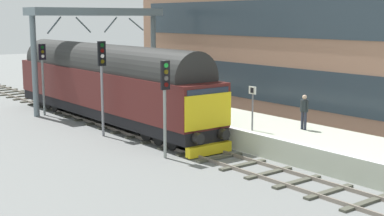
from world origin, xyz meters
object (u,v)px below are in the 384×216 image
Objects in this scene: signal_post_far at (43,70)px; platform_number_sign at (252,101)px; diesel_locomotive at (105,81)px; waiting_passenger at (304,109)px; signal_post_near at (165,95)px; signal_post_mid at (102,75)px.

platform_number_sign is at bearing -75.35° from signal_post_far.
waiting_passenger is (4.09, -11.60, -0.50)m from diesel_locomotive.
signal_post_near is 2.65× the size of waiting_passenger.
signal_post_far is at bearing 25.56° from waiting_passenger.
diesel_locomotive is at bearing 25.02° from waiting_passenger.
signal_post_mid is at bearing -90.00° from signal_post_far.
signal_post_near is 6.61m from waiting_passenger.
signal_post_near is at bearing 70.32° from waiting_passenger.
diesel_locomotive reaches higher than waiting_passenger.
signal_post_mid reaches higher than diesel_locomotive.
signal_post_near reaches higher than waiting_passenger.
platform_number_sign is at bearing -78.57° from diesel_locomotive.
diesel_locomotive is at bearing 59.20° from signal_post_mid.
waiting_passenger is (5.93, -8.52, -1.25)m from signal_post_mid.
diesel_locomotive is 11.91× the size of waiting_passenger.
signal_post_far is 2.21× the size of platform_number_sign.
platform_number_sign is at bearing 61.62° from waiting_passenger.
diesel_locomotive is 12.31m from waiting_passenger.
signal_post_mid is (0.00, 5.72, 0.40)m from signal_post_near.
signal_post_far reaches higher than waiting_passenger.
diesel_locomotive is 3.92× the size of signal_post_mid.
signal_post_near is 13.53m from signal_post_far.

